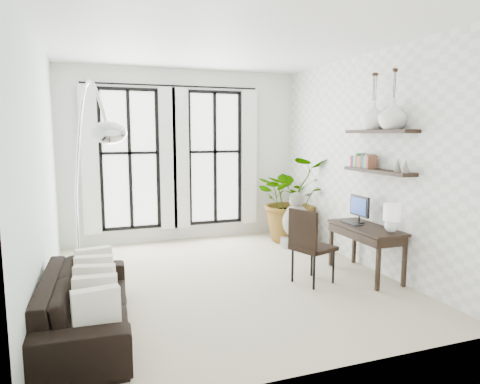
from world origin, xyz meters
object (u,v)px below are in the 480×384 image
arc_lamp (88,131)px  sofa (85,303)px  plant (293,199)px  desk (368,230)px  desk_chair (309,242)px  buddha (296,224)px

arc_lamp → sofa: bearing=-95.4°
sofa → plant: (3.70, 2.75, 0.50)m
plant → desk: bearing=-88.8°
desk → desk_chair: (-0.92, 0.03, -0.10)m
desk → desk_chair: size_ratio=1.19×
buddha → desk_chair: bearing=-112.1°
plant → desk_chair: plant is taller
sofa → buddha: (3.56, 2.31, 0.11)m
arc_lamp → buddha: (3.45, 1.24, -1.63)m
desk_chair → plant: bearing=49.5°
arc_lamp → buddha: arc_lamp is taller
desk → buddha: bearing=96.0°
desk_chair → desk: bearing=-20.7°
sofa → arc_lamp: arc_lamp is taller
desk → arc_lamp: arc_lamp is taller
sofa → buddha: bearing=-54.2°
plant → desk: size_ratio=1.32×
sofa → desk: (3.75, 0.49, 0.38)m
sofa → plant: plant is taller
sofa → arc_lamp: (0.10, 1.07, 1.74)m
desk_chair → arc_lamp: (-2.72, 0.56, 1.46)m
arc_lamp → desk: bearing=-9.1°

